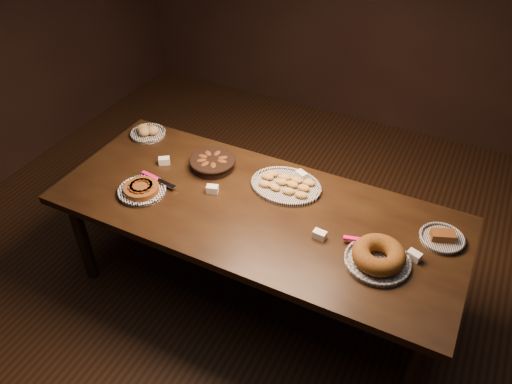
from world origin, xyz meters
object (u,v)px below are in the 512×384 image
at_px(apple_tart_plate, 142,189).
at_px(madeleine_platter, 286,185).
at_px(buffet_table, 255,217).
at_px(bundt_cake_plate, 378,257).

xyz_separation_m(apple_tart_plate, madeleine_platter, (0.76, 0.43, -0.00)).
height_order(apple_tart_plate, madeleine_platter, apple_tart_plate).
relative_size(buffet_table, madeleine_platter, 5.47).
distance_m(buffet_table, apple_tart_plate, 0.70).
distance_m(buffet_table, bundt_cake_plate, 0.77).
bearing_deg(madeleine_platter, apple_tart_plate, -138.39).
bearing_deg(madeleine_platter, bundt_cake_plate, -16.15).
bearing_deg(madeleine_platter, buffet_table, -96.78).
bearing_deg(bundt_cake_plate, apple_tart_plate, 177.35).
relative_size(madeleine_platter, bundt_cake_plate, 1.14).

